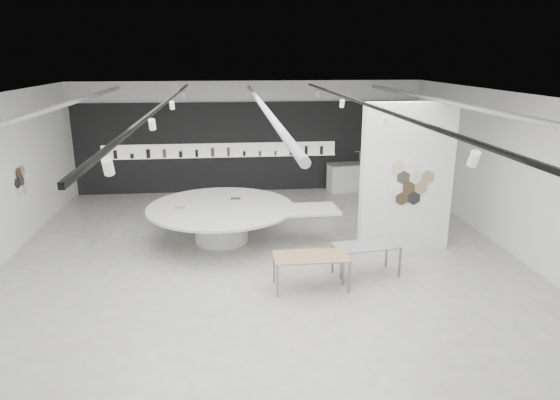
{
  "coord_description": "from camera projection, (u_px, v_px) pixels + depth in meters",
  "views": [
    {
      "loc": [
        -0.75,
        -10.25,
        4.64
      ],
      "look_at": [
        0.46,
        1.2,
        1.28
      ],
      "focal_mm": 32.0,
      "sensor_mm": 36.0,
      "label": 1
    }
  ],
  "objects": [
    {
      "name": "room",
      "position": [
        260.0,
        181.0,
        10.57
      ],
      "size": [
        12.02,
        14.02,
        3.82
      ],
      "color": "#B4B3AA",
      "rests_on": "ground"
    },
    {
      "name": "back_wall_display",
      "position": [
        247.0,
        147.0,
        17.34
      ],
      "size": [
        11.8,
        0.27,
        3.1
      ],
      "color": "black",
      "rests_on": "ground"
    },
    {
      "name": "partition_column",
      "position": [
        406.0,
        178.0,
        11.97
      ],
      "size": [
        2.2,
        0.38,
        3.6
      ],
      "color": "white",
      "rests_on": "ground"
    },
    {
      "name": "display_island",
      "position": [
        224.0,
        218.0,
        12.75
      ],
      "size": [
        4.89,
        3.89,
        0.96
      ],
      "rotation": [
        0.0,
        0.0,
        0.04
      ],
      "color": "white",
      "rests_on": "ground"
    },
    {
      "name": "sample_table_wood",
      "position": [
        311.0,
        258.0,
        10.15
      ],
      "size": [
        1.53,
        0.77,
        0.71
      ],
      "rotation": [
        0.0,
        0.0,
        0.01
      ],
      "color": "#A37D54",
      "rests_on": "ground"
    },
    {
      "name": "sample_table_stone",
      "position": [
        367.0,
        247.0,
        10.74
      ],
      "size": [
        1.48,
        0.91,
        0.71
      ],
      "rotation": [
        0.0,
        0.0,
        0.17
      ],
      "color": "gray",
      "rests_on": "ground"
    },
    {
      "name": "kitchen_counter",
      "position": [
        352.0,
        177.0,
        17.62
      ],
      "size": [
        1.8,
        0.89,
        1.36
      ],
      "rotation": [
        0.0,
        0.0,
        0.13
      ],
      "color": "white",
      "rests_on": "ground"
    }
  ]
}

